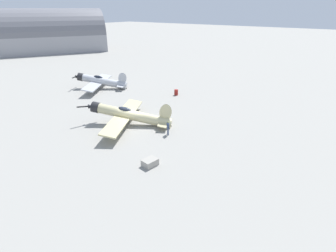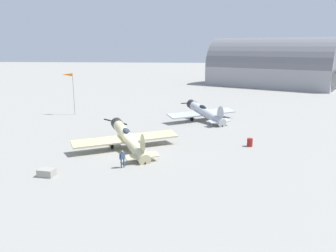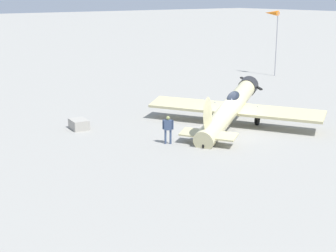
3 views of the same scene
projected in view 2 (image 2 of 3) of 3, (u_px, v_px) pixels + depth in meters
ground_plane at (130, 151)px, 37.68m from camera, size 400.00×400.00×0.00m
airplane_foreground at (128, 138)px, 37.84m from camera, size 11.41×10.13×3.26m
airplane_mid_apron at (204, 112)px, 52.43m from camera, size 10.66×9.05×3.13m
ground_crew_mechanic at (122, 157)px, 32.31m from camera, size 0.49×0.52×1.71m
equipment_crate at (47, 173)px, 30.41m from camera, size 1.51×1.20×0.65m
fuel_drum at (250, 142)px, 39.34m from camera, size 0.67×0.67×0.94m
windsock_mast at (68, 77)px, 56.28m from camera, size 1.81×0.66×6.94m
distant_hangar at (271, 70)px, 96.96m from camera, size 37.14×29.98×16.14m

